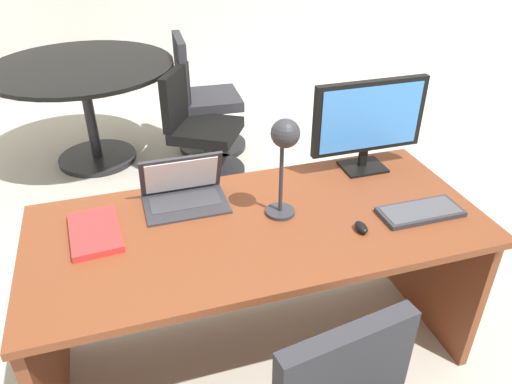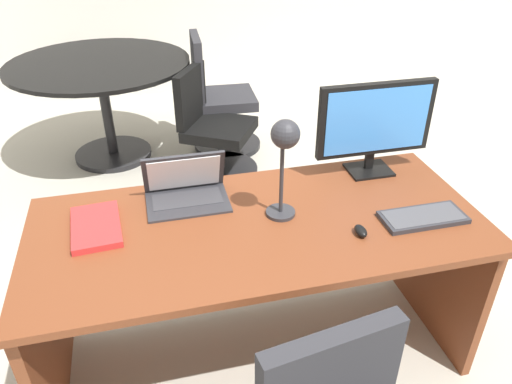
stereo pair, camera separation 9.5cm
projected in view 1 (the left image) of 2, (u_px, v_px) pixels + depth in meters
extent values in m
plane|color=#B7B2A3|center=(197.00, 194.00, 3.58)|extent=(12.00, 12.00, 0.00)
cube|color=brown|center=(259.00, 226.00, 1.97)|extent=(1.81, 0.81, 0.03)
cube|color=brown|center=(46.00, 342.00, 1.95)|extent=(0.04, 0.71, 0.73)
cube|color=brown|center=(432.00, 258.00, 2.39)|extent=(0.04, 0.71, 0.73)
cube|color=brown|center=(240.00, 248.00, 2.40)|extent=(1.59, 0.02, 0.51)
cube|color=black|center=(363.00, 167.00, 2.35)|extent=(0.20, 0.16, 0.01)
cube|color=black|center=(363.00, 157.00, 2.33)|extent=(0.04, 0.02, 0.09)
cube|color=black|center=(369.00, 116.00, 2.21)|extent=(0.54, 0.04, 0.33)
cube|color=#3F8CEA|center=(371.00, 118.00, 2.19)|extent=(0.48, 0.00, 0.29)
cube|color=#2D2D33|center=(186.00, 204.00, 2.07)|extent=(0.34, 0.23, 0.01)
cube|color=#38383D|center=(185.00, 201.00, 2.08)|extent=(0.29, 0.13, 0.00)
cube|color=#2D2D33|center=(181.00, 174.00, 2.07)|extent=(0.34, 0.10, 0.21)
cube|color=white|center=(181.00, 176.00, 2.07)|extent=(0.30, 0.08, 0.17)
cube|color=#2D2D33|center=(420.00, 212.00, 2.01)|extent=(0.34, 0.15, 0.02)
cube|color=#47474C|center=(421.00, 210.00, 2.01)|extent=(0.31, 0.13, 0.00)
ellipsoid|color=black|center=(361.00, 227.00, 1.91)|extent=(0.04, 0.08, 0.03)
cylinder|color=#2D2D33|center=(280.00, 212.00, 2.02)|extent=(0.12, 0.12, 0.01)
cylinder|color=#2D2D33|center=(281.00, 177.00, 1.93)|extent=(0.02, 0.02, 0.32)
sphere|color=#2D2D33|center=(285.00, 133.00, 1.80)|extent=(0.11, 0.11, 0.11)
cube|color=red|center=(95.00, 232.00, 1.89)|extent=(0.20, 0.31, 0.03)
cube|color=#2D2D33|center=(343.00, 383.00, 1.42)|extent=(0.44, 0.13, 0.42)
cylinder|color=black|center=(98.00, 158.00, 4.02)|extent=(0.61, 0.61, 0.04)
cylinder|color=black|center=(90.00, 114.00, 3.82)|extent=(0.08, 0.08, 0.72)
cylinder|color=black|center=(81.00, 66.00, 3.62)|extent=(1.36, 1.36, 0.03)
cylinder|color=black|center=(209.00, 171.00, 3.83)|extent=(0.56, 0.56, 0.04)
cylinder|color=black|center=(208.00, 152.00, 3.74)|extent=(0.05, 0.05, 0.28)
cube|color=black|center=(207.00, 131.00, 3.65)|extent=(0.63, 0.63, 0.08)
cube|color=black|center=(176.00, 97.00, 3.56)|extent=(0.27, 0.41, 0.40)
cylinder|color=black|center=(213.00, 145.00, 4.21)|extent=(0.56, 0.56, 0.04)
cylinder|color=black|center=(212.00, 124.00, 4.11)|extent=(0.05, 0.05, 0.35)
cube|color=#2D2D33|center=(211.00, 100.00, 4.00)|extent=(0.48, 0.48, 0.08)
cube|color=#2D2D33|center=(181.00, 68.00, 3.81)|extent=(0.08, 0.44, 0.48)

